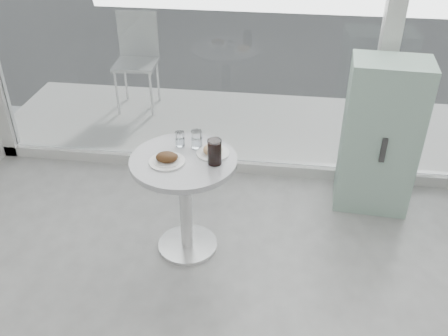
# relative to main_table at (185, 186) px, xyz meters

# --- Properties ---
(main_table) EXTENTS (0.72, 0.72, 0.77)m
(main_table) POSITION_rel_main_table_xyz_m (0.00, 0.00, 0.00)
(main_table) COLOR silver
(main_table) RESTS_ON ground
(patio_deck) EXTENTS (5.60, 1.60, 0.05)m
(patio_deck) POSITION_rel_main_table_xyz_m (0.50, 1.90, -0.53)
(patio_deck) COLOR silver
(patio_deck) RESTS_ON ground
(mint_cabinet) EXTENTS (0.60, 0.42, 1.24)m
(mint_cabinet) POSITION_rel_main_table_xyz_m (1.39, 0.75, 0.07)
(mint_cabinet) COLOR #95BEAB
(mint_cabinet) RESTS_ON ground
(patio_chair) EXTENTS (0.46, 0.46, 1.01)m
(patio_chair) POSITION_rel_main_table_xyz_m (-0.98, 2.25, 0.08)
(patio_chair) COLOR silver
(patio_chair) RESTS_ON patio_deck
(plate_fritter) EXTENTS (0.24, 0.24, 0.07)m
(plate_fritter) POSITION_rel_main_table_xyz_m (-0.09, -0.06, 0.25)
(plate_fritter) COLOR white
(plate_fritter) RESTS_ON main_table
(plate_donut) EXTENTS (0.22, 0.22, 0.05)m
(plate_donut) POSITION_rel_main_table_xyz_m (0.18, 0.09, 0.24)
(plate_donut) COLOR white
(plate_donut) RESTS_ON main_table
(water_tumbler_a) EXTENTS (0.07, 0.07, 0.11)m
(water_tumbler_a) POSITION_rel_main_table_xyz_m (-0.06, 0.17, 0.27)
(water_tumbler_a) COLOR white
(water_tumbler_a) RESTS_ON main_table
(water_tumbler_b) EXTENTS (0.08, 0.08, 0.13)m
(water_tumbler_b) POSITION_rel_main_table_xyz_m (0.06, 0.16, 0.28)
(water_tumbler_b) COLOR white
(water_tumbler_b) RESTS_ON main_table
(cola_glass) EXTENTS (0.09, 0.09, 0.18)m
(cola_glass) POSITION_rel_main_table_xyz_m (0.22, -0.03, 0.30)
(cola_glass) COLOR white
(cola_glass) RESTS_ON main_table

